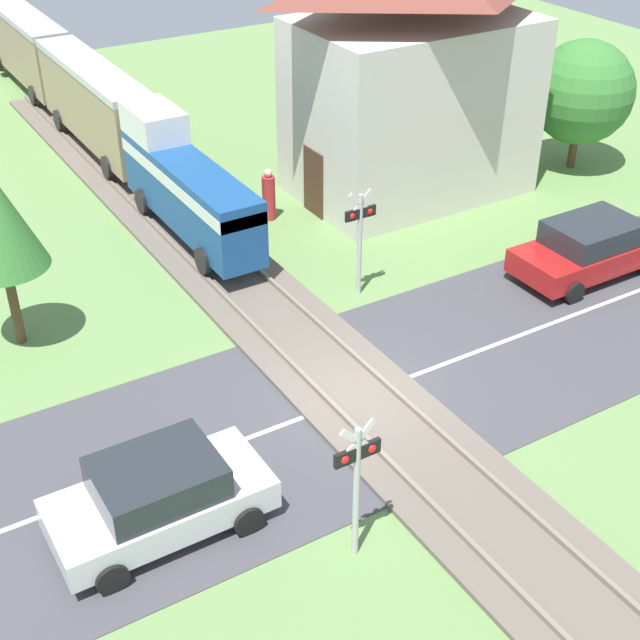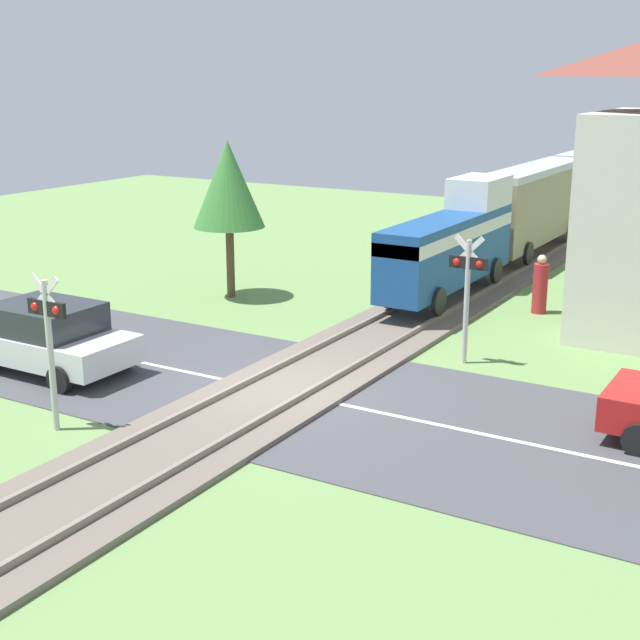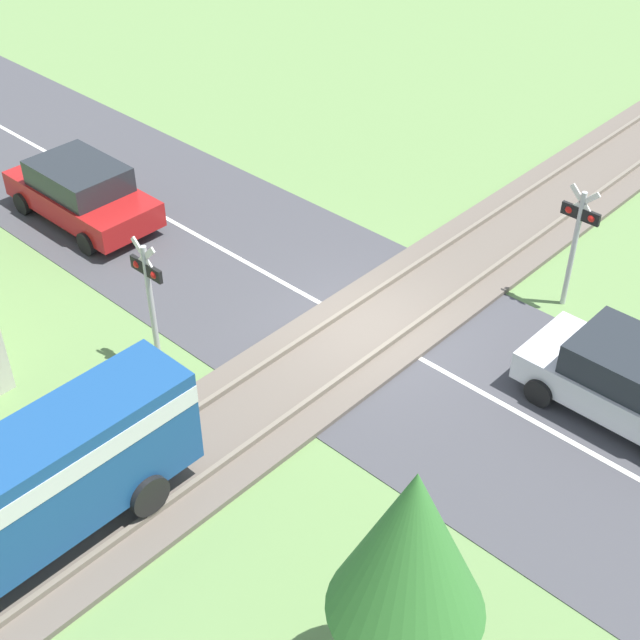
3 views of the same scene
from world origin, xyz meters
name	(u,v)px [view 2 (image 2 of 3)]	position (x,y,z in m)	size (l,w,h in m)	color
ground_plane	(281,393)	(0.00, 0.00, 0.00)	(60.00, 60.00, 0.00)	#66894C
road_surface	(281,392)	(0.00, 0.00, 0.01)	(48.00, 6.40, 0.02)	#424247
track_bed	(281,390)	(0.00, 0.00, 0.07)	(2.80, 48.00, 0.24)	#665B51
train	(541,202)	(0.00, 17.56, 1.89)	(1.58, 24.11, 3.18)	navy
car_near_crossing	(47,336)	(-5.26, -1.44, 0.80)	(4.03, 2.07, 1.55)	silver
crossing_signal_west_approach	(49,331)	(-2.55, -3.82, 1.92)	(0.90, 0.18, 2.99)	#B7B7B7
crossing_signal_east_approach	(467,282)	(2.55, 3.82, 1.92)	(0.90, 0.18, 2.99)	#B7B7B7
pedestrian_by_station	(540,287)	(2.68, 9.06, 0.75)	(0.41, 0.41, 1.65)	#B2282D
tree_roadside_hedge	(228,185)	(-5.80, 6.19, 3.33)	(2.09, 2.09, 4.61)	brown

